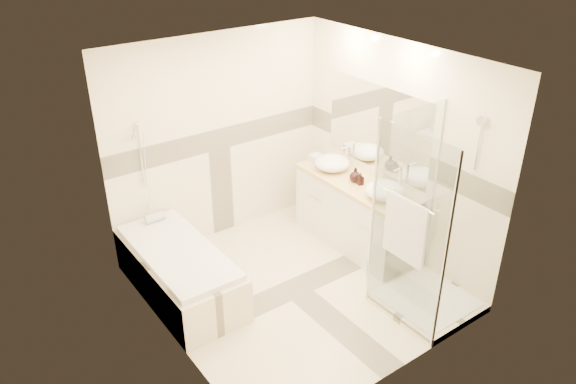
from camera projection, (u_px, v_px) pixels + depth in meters
room at (298, 184)px, 5.56m from camera, size 2.82×3.02×2.52m
bathtub at (179, 269)px, 5.90m from camera, size 0.75×1.70×0.56m
vanity at (355, 213)px, 6.71m from camera, size 0.58×1.62×0.85m
shower_enclosure at (419, 266)px, 5.62m from camera, size 0.96×0.93×2.04m
vessel_sink_near at (332, 163)px, 6.77m from camera, size 0.43×0.43×0.17m
vessel_sink_far at (385, 190)px, 6.13m from camera, size 0.44×0.44×0.18m
faucet_near at (346, 154)px, 6.85m from camera, size 0.10×0.03×0.25m
faucet_far at (399, 178)px, 6.20m from camera, size 0.13×0.03×0.31m
amenity_bottle_a at (361, 179)px, 6.41m from camera, size 0.08×0.08×0.14m
amenity_bottle_b at (355, 175)px, 6.47m from camera, size 0.16×0.16×0.17m
folded_towels at (319, 159)px, 6.97m from camera, size 0.17×0.27×0.08m
rolled_towel at (155, 217)px, 6.26m from camera, size 0.22×0.10×0.10m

